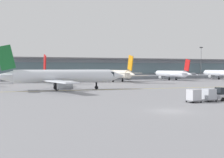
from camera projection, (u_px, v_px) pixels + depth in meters
The scene contains 12 objects.
ground_plane at pixel (171, 111), 32.70m from camera, with size 400.00×400.00×0.00m, color gray.
taxiway_centreline_stripe at pixel (65, 90), 62.56m from camera, with size 110.00×0.36×0.01m, color yellow.
terminal_concourse at pixel (58, 68), 121.84m from camera, with size 203.99×11.00×9.60m.
gate_airplane_2 at pixel (39, 74), 98.93m from camera, with size 26.58×28.70×9.50m.
gate_airplane_3 at pixel (116, 74), 103.01m from camera, with size 26.59×28.70×9.50m.
gate_airplane_4 at pixel (171, 74), 116.87m from camera, with size 24.25×26.21×8.68m.
gate_airplane_5 at pixel (220, 73), 124.47m from camera, with size 25.39×27.21×9.04m.
taxiing_regional_jet at pixel (62, 77), 64.21m from camera, with size 30.92×28.76×10.25m.
baggage_tug at pixel (222, 95), 43.06m from camera, with size 2.71×1.81×2.10m.
cargo_dolly_lead at pixel (209, 95), 41.96m from camera, with size 2.23×1.78×1.94m.
cargo_dolly_trailing at pixel (194, 95), 40.78m from camera, with size 2.23×1.78×1.94m.
apron_light_mast_1 at pixel (201, 61), 138.79m from camera, with size 1.80×0.36×15.64m.
Camera 1 is at (-17.21, -28.46, 5.09)m, focal length 44.41 mm.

